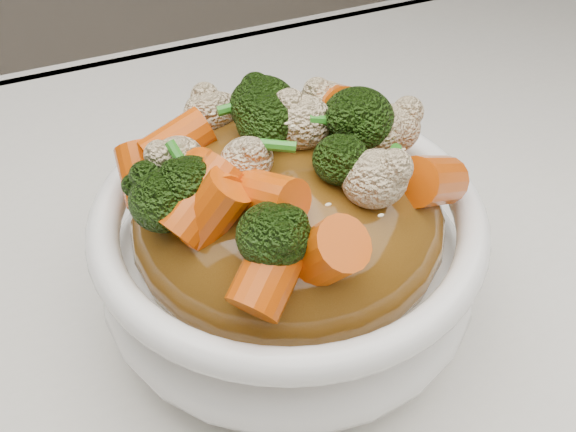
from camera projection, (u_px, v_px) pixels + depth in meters
name	position (u px, v px, depth m)	size (l,w,h in m)	color
tablecloth	(333.00, 360.00, 0.43)	(1.20, 0.80, 0.04)	silver
bowl	(288.00, 257.00, 0.40)	(0.22, 0.22, 0.09)	white
sauce_base	(288.00, 220.00, 0.38)	(0.18, 0.18, 0.10)	brown
carrots	(288.00, 126.00, 0.34)	(0.18, 0.18, 0.05)	#D24D06
broccoli	(288.00, 128.00, 0.34)	(0.18, 0.18, 0.05)	black
cauliflower	(288.00, 132.00, 0.34)	(0.18, 0.18, 0.04)	beige
scallions	(288.00, 125.00, 0.34)	(0.13, 0.13, 0.02)	#277A1C
sesame_seeds	(288.00, 125.00, 0.34)	(0.16, 0.16, 0.01)	beige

